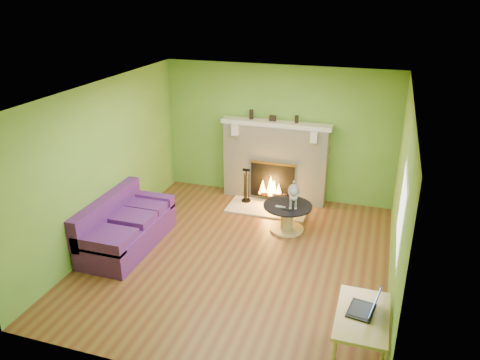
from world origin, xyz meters
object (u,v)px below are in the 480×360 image
Objects in this scene: sofa at (125,228)px; desk at (362,321)px; cat at (293,193)px; coffee_table at (287,216)px.

sofa is 4.12m from desk.
cat is (-1.35, 2.90, 0.06)m from desk.
coffee_table is 3.20m from desk.
coffee_table is at bearing -159.65° from cat.
desk is at bearing -22.03° from sofa.
coffee_table is at bearing 116.57° from desk.
desk is (3.81, -1.54, 0.30)m from sofa.
cat is at bearing 28.84° from sofa.
sofa is at bearing 157.97° from desk.
cat reaches higher than coffee_table.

